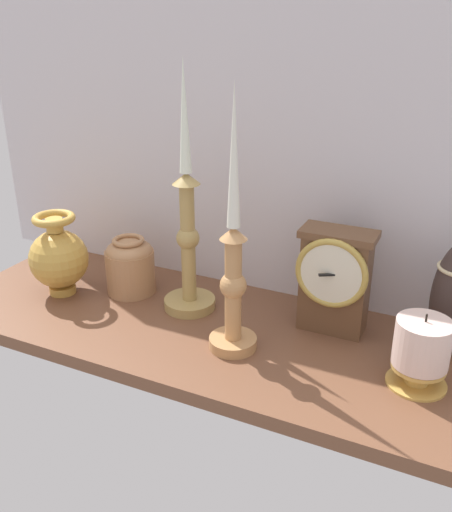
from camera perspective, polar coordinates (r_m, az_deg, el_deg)
ground_plane at (r=99.64cm, az=-1.85°, el=-7.69°), size 100.00×36.00×2.40cm
back_wall at (r=103.57cm, az=2.71°, el=13.53°), size 120.00×2.00×65.00cm
mantel_clock at (r=95.09cm, az=11.03°, el=-2.35°), size 12.39×8.01×18.17cm
candlestick_tall_left at (r=86.59cm, az=0.75°, el=-1.80°), size 7.86×7.86×42.43cm
candlestick_tall_center at (r=99.09cm, az=-3.92°, el=1.85°), size 9.54×9.54×44.58cm
brass_vase_bulbous at (r=111.53cm, az=-16.74°, el=-0.08°), size 11.27×11.27×16.17cm
brass_vase_jar at (r=109.73cm, az=-9.78°, el=-0.84°), size 9.51×9.51×11.25cm
pillar_candle_front at (r=86.26cm, az=19.31°, el=-9.13°), size 8.84×8.84×11.80cm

